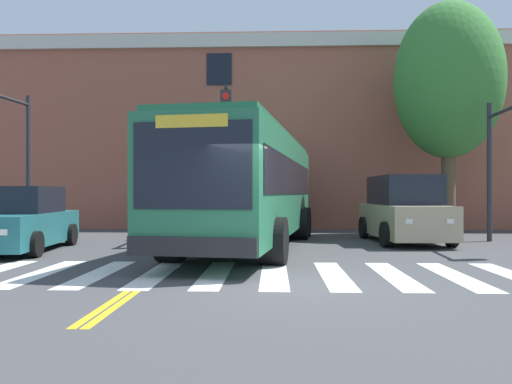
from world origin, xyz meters
TOP-DOWN VIEW (x-y plane):
  - ground_plane at (0.00, 0.00)m, footprint 120.00×120.00m
  - crosswalk at (0.53, 1.11)m, footprint 15.66×3.47m
  - lane_line_yellow_inner at (-2.46, 15.11)m, footprint 0.12×36.00m
  - lane_line_yellow_outer at (-2.30, 15.11)m, footprint 0.12×36.00m
  - city_bus at (-0.73, 6.23)m, footprint 4.17×11.96m
  - car_teal_near_lane at (-7.09, 4.89)m, footprint 2.47×4.88m
  - car_tan_far_lane at (4.16, 7.70)m, footprint 2.34×4.77m
  - traffic_light_overhead at (-1.62, 7.96)m, footprint 0.41×2.77m
  - street_tree_curbside_large at (6.51, 10.36)m, footprint 5.65×5.66m
  - building_facade at (-2.49, 18.13)m, footprint 40.62×9.87m

SIDE VIEW (x-z plane):
  - ground_plane at x=0.00m, z-range 0.00..0.00m
  - lane_line_yellow_inner at x=-2.46m, z-range 0.00..0.01m
  - lane_line_yellow_outer at x=-2.30m, z-range 0.00..0.01m
  - crosswalk at x=0.53m, z-range 0.00..0.01m
  - car_teal_near_lane at x=-7.09m, z-range -0.08..1.71m
  - car_tan_far_lane at x=4.16m, z-range -0.06..2.11m
  - city_bus at x=-0.73m, z-range 0.15..3.47m
  - traffic_light_overhead at x=-1.62m, z-range 0.89..6.12m
  - building_facade at x=-2.49m, z-range 0.00..8.75m
  - street_tree_curbside_large at x=6.51m, z-range 1.42..10.23m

